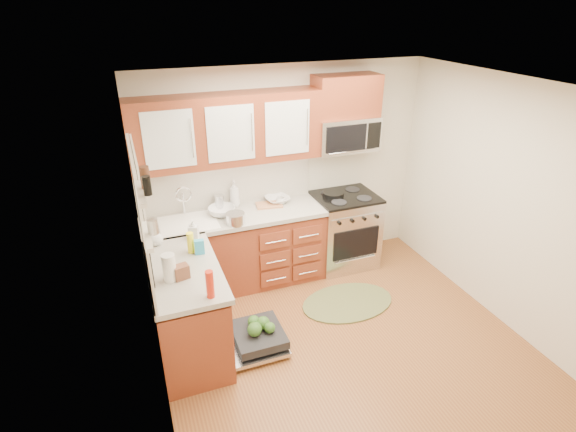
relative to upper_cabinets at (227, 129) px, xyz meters
name	(u,v)px	position (x,y,z in m)	size (l,w,h in m)	color
floor	(346,345)	(0.73, -1.57, -1.88)	(3.50, 3.50, 0.00)	brown
ceiling	(364,91)	(0.73, -1.57, 0.62)	(3.50, 3.50, 0.00)	white
wall_back	(285,171)	(0.73, 0.18, -0.62)	(3.50, 0.04, 2.50)	beige
wall_front	(504,377)	(0.73, -3.33, -0.62)	(3.50, 0.04, 2.50)	beige
wall_left	(149,274)	(-1.02, -1.57, -0.62)	(0.04, 3.50, 2.50)	beige
wall_right	(508,206)	(2.48, -1.57, -0.62)	(0.04, 3.50, 2.50)	beige
base_cabinet_back	(237,253)	(0.00, -0.12, -1.45)	(2.05, 0.60, 0.85)	maroon
base_cabinet_left	(188,312)	(-0.72, -1.05, -1.45)	(0.60, 1.25, 0.85)	maroon
countertop_back	(235,217)	(0.00, -0.14, -0.97)	(2.07, 0.64, 0.05)	#B2ADA3
countertop_left	(184,270)	(-0.71, -1.05, -0.97)	(0.64, 1.27, 0.05)	#B2ADA3
backsplash_back	(227,182)	(0.00, 0.16, -0.67)	(2.05, 0.02, 0.57)	#BDB6AA
backsplash_left	(145,246)	(-1.01, -1.05, -0.67)	(0.02, 1.25, 0.57)	#BDB6AA
upper_cabinets	(227,129)	(0.00, 0.00, 0.00)	(2.05, 0.35, 0.75)	maroon
cabinet_over_mw	(346,96)	(1.41, 0.00, 0.26)	(0.76, 0.35, 0.47)	maroon
range	(344,230)	(1.41, -0.15, -1.40)	(0.76, 0.64, 0.95)	silver
microwave	(345,134)	(1.41, -0.02, -0.18)	(0.76, 0.38, 0.40)	silver
sink	(189,233)	(-0.52, -0.16, -1.07)	(0.62, 0.50, 0.26)	white
dishwasher	(255,339)	(-0.13, -1.27, -1.77)	(0.70, 0.60, 0.20)	silver
window	(140,212)	(-1.01, -1.07, -0.32)	(0.03, 1.05, 1.05)	white
window_blind	(137,174)	(-0.98, -1.07, 0.00)	(0.02, 0.96, 0.40)	white
shelf_upper	(141,194)	(-0.99, -1.92, 0.17)	(0.04, 0.40, 0.03)	white
shelf_lower	(148,236)	(-0.99, -1.92, -0.12)	(0.04, 0.40, 0.03)	white
rug	(348,302)	(1.06, -0.97, -1.86)	(1.08, 0.70, 0.02)	olive
skillet	(333,194)	(1.26, -0.09, -0.90)	(0.26, 0.26, 0.05)	black
stock_pot	(235,219)	(-0.04, -0.35, -0.89)	(0.21, 0.21, 0.13)	silver
cutting_board	(269,205)	(0.45, -0.04, -0.94)	(0.30, 0.19, 0.02)	#B47B52
canister	(219,202)	(-0.12, 0.07, -0.86)	(0.11, 0.11, 0.18)	silver
paper_towel_roll	(169,268)	(-0.85, -1.21, -0.82)	(0.12, 0.12, 0.25)	white
mustard_bottle	(191,243)	(-0.60, -0.80, -0.85)	(0.07, 0.07, 0.21)	yellow
red_bottle	(210,284)	(-0.57, -1.57, -0.83)	(0.07, 0.07, 0.25)	red
wooden_box	(181,272)	(-0.75, -1.21, -0.89)	(0.13, 0.09, 0.13)	brown
blue_carton	(199,247)	(-0.52, -0.85, -0.88)	(0.09, 0.05, 0.15)	#2A99C7
bowl_a	(277,200)	(0.57, 0.03, -0.92)	(0.28, 0.28, 0.07)	#999999
bowl_b	(222,211)	(-0.13, -0.09, -0.90)	(0.30, 0.30, 0.10)	#999999
cup	(281,201)	(0.59, -0.05, -0.91)	(0.11, 0.11, 0.09)	#999999
soap_bottle_a	(234,193)	(0.07, 0.10, -0.79)	(0.12, 0.12, 0.32)	#999999
soap_bottle_b	(193,229)	(-0.52, -0.52, -0.84)	(0.10, 0.10, 0.21)	#999999
soap_bottle_c	(156,237)	(-0.90, -0.52, -0.86)	(0.14, 0.14, 0.17)	#999999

